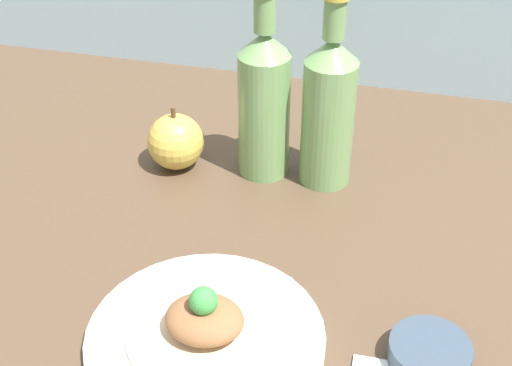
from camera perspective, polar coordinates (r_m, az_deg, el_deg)
The scene contains 7 objects.
ground_plane at distance 95.50cm, azimuth 2.65°, elevation -7.34°, with size 180.00×110.00×4.00cm, color brown.
plate at distance 83.92cm, azimuth -4.06°, elevation -12.18°, with size 27.63×27.63×1.80cm.
plated_food at distance 82.12cm, azimuth -4.13°, elevation -11.02°, with size 18.17×18.17×6.87cm.
cider_bottle_left at distance 104.78cm, azimuth 0.65°, elevation 6.63°, with size 7.72×7.72×29.89cm.
cider_bottle_right at distance 103.30cm, azimuth 5.82°, elevation 5.98°, with size 7.72×7.72×29.89cm.
apple at distance 110.50cm, azimuth -6.45°, elevation 3.31°, with size 8.75×8.75×10.42cm.
dipping_bowl at distance 83.68cm, azimuth 13.69°, elevation -13.15°, with size 9.20×9.20×2.85cm.
Camera 1 is at (12.58, -68.85, 62.96)cm, focal length 50.00 mm.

